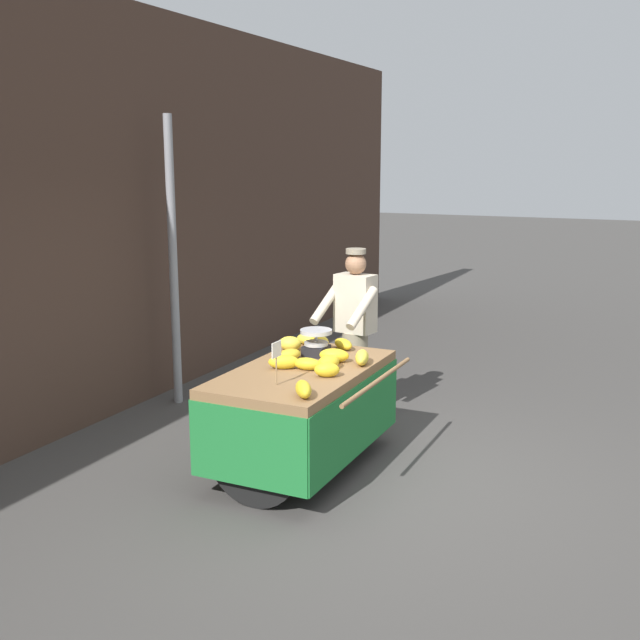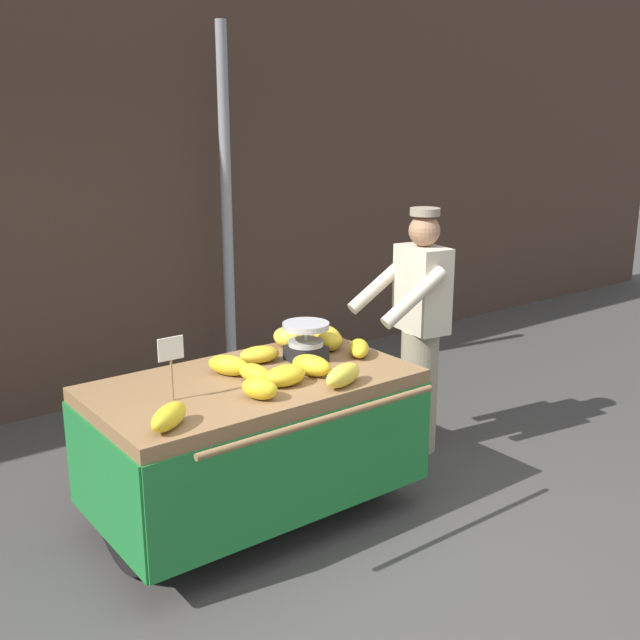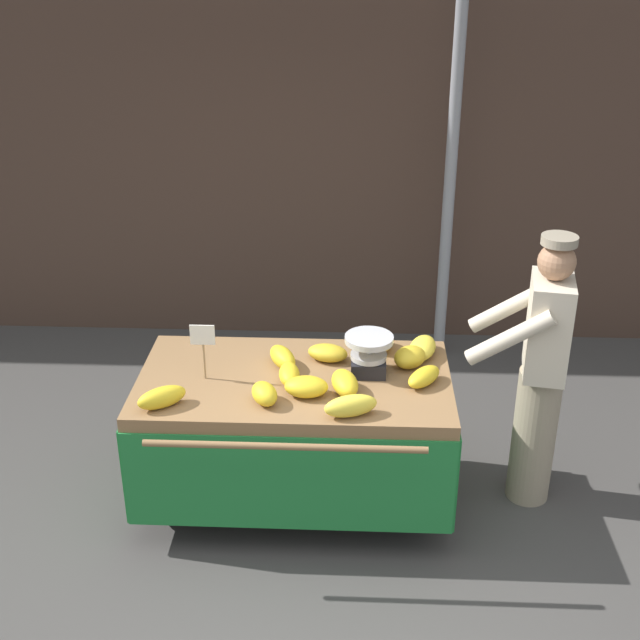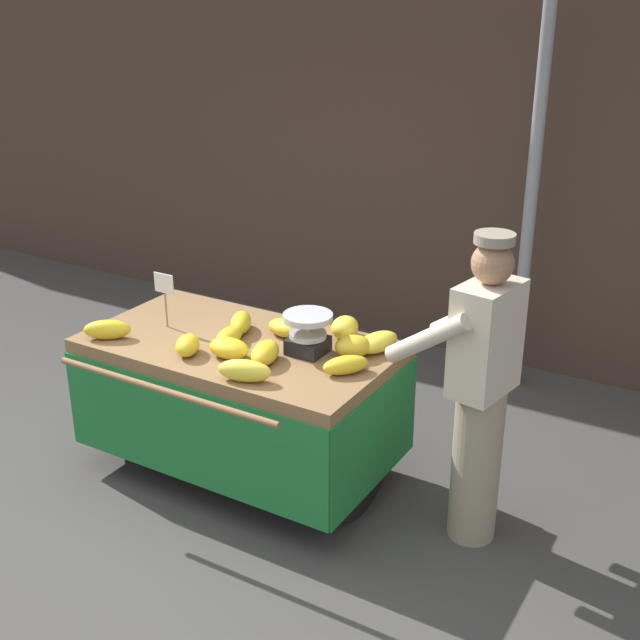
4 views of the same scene
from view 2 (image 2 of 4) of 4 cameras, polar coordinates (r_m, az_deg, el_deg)
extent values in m
plane|color=#423F3D|center=(4.12, -0.20, -18.76)|extent=(60.00, 60.00, 0.00)
cube|color=#473328|center=(6.24, -18.41, 12.22)|extent=(16.00, 0.24, 4.11)
cylinder|color=gray|center=(6.33, -7.06, 7.93)|extent=(0.09, 0.09, 3.02)
cube|color=olive|center=(4.26, -5.09, -4.92)|extent=(1.80, 0.99, 0.08)
cylinder|color=black|center=(4.11, -14.91, -13.07)|extent=(0.05, 0.78, 0.78)
cylinder|color=#B7B7BC|center=(4.10, -15.31, -13.17)|extent=(0.01, 0.14, 0.14)
cylinder|color=black|center=(4.88, 3.27, -7.88)|extent=(0.05, 0.78, 0.78)
cylinder|color=#B7B7BC|center=(4.89, 3.54, -7.79)|extent=(0.01, 0.14, 0.14)
cylinder|color=#4C4742|center=(4.76, -7.67, -8.49)|extent=(0.05, 0.05, 0.80)
cube|color=#1E7233|center=(4.02, -1.12, -11.45)|extent=(1.80, 0.02, 0.60)
cube|color=#1E7233|center=(4.78, -8.20, -7.09)|extent=(1.80, 0.02, 0.60)
cube|color=#1E7233|center=(4.03, -16.08, -11.96)|extent=(0.02, 0.99, 0.60)
cube|color=#1E7233|center=(4.88, 4.01, -6.47)|extent=(0.02, 0.99, 0.60)
cylinder|color=olive|center=(3.73, 0.49, -7.49)|extent=(1.44, 0.04, 0.04)
cube|color=black|center=(4.52, -1.07, -2.54)|extent=(0.20, 0.20, 0.09)
cylinder|color=#B7B7BC|center=(4.49, -1.07, -1.32)|extent=(0.02, 0.02, 0.11)
cylinder|color=#B7B7BC|center=(4.47, -1.08, -0.43)|extent=(0.28, 0.28, 0.04)
cylinder|color=#B7B7BC|center=(4.50, -1.07, -1.75)|extent=(0.21, 0.21, 0.03)
cylinder|color=#997A51|center=(3.95, -11.13, -4.48)|extent=(0.01, 0.01, 0.22)
cube|color=white|center=(3.89, -11.23, -2.14)|extent=(0.14, 0.01, 0.12)
ellipsoid|color=gold|center=(4.61, 2.97, -2.15)|extent=(0.25, 0.27, 0.10)
ellipsoid|color=gold|center=(4.26, -0.65, -3.45)|extent=(0.20, 0.28, 0.12)
ellipsoid|color=yellow|center=(4.10, 1.76, -4.20)|extent=(0.31, 0.20, 0.12)
ellipsoid|color=gold|center=(4.72, 0.70, -1.55)|extent=(0.26, 0.27, 0.12)
ellipsoid|color=gold|center=(4.29, -6.93, -3.42)|extent=(0.23, 0.28, 0.12)
ellipsoid|color=gold|center=(4.11, -2.64, -4.21)|extent=(0.24, 0.16, 0.11)
ellipsoid|color=gold|center=(3.63, -11.36, -7.18)|extent=(0.29, 0.25, 0.12)
ellipsoid|color=gold|center=(3.92, -4.59, -5.17)|extent=(0.20, 0.24, 0.12)
ellipsoid|color=yellow|center=(4.78, -2.45, -1.30)|extent=(0.20, 0.23, 0.13)
ellipsoid|color=gold|center=(4.17, -4.96, -4.04)|extent=(0.15, 0.24, 0.10)
ellipsoid|color=yellow|center=(4.87, 0.49, -1.10)|extent=(0.22, 0.32, 0.11)
ellipsoid|color=gold|center=(4.50, -4.60, -2.61)|extent=(0.27, 0.20, 0.10)
cylinder|color=gray|center=(5.34, 7.46, -5.32)|extent=(0.26, 0.26, 0.88)
cube|color=beige|center=(5.13, 7.74, 2.34)|extent=(0.29, 0.41, 0.58)
sphere|color=#9E7051|center=(5.06, 7.90, 6.71)|extent=(0.21, 0.21, 0.21)
cylinder|color=gray|center=(5.04, 7.95, 8.11)|extent=(0.20, 0.20, 0.05)
cylinder|color=beige|center=(4.84, 7.13, 1.71)|extent=(0.49, 0.17, 0.37)
cylinder|color=beige|center=(5.18, 4.47, 2.68)|extent=(0.49, 0.17, 0.37)
camera|label=1|loc=(3.41, -116.33, -2.15)|focal=42.89mm
camera|label=3|loc=(2.72, 75.57, 24.41)|focal=46.50mm
camera|label=4|loc=(4.79, 56.79, 14.80)|focal=46.40mm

